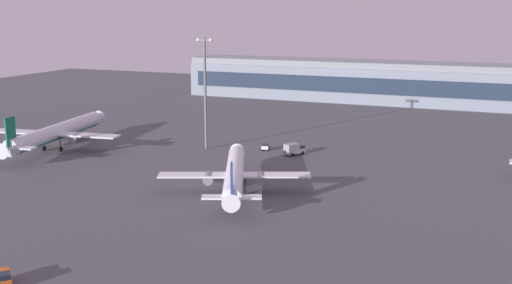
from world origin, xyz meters
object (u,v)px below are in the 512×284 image
object	(u,v)px
catering_truck	(294,149)
baggage_tractor	(3,278)
apron_light_west	(205,87)
airplane_mid_apron	(56,133)
pushback_tug	(265,147)
airplane_near_gate	(235,174)

from	to	relation	value
catering_truck	baggage_tractor	bearing A→B (deg)	-66.98
catering_truck	apron_light_west	size ratio (longest dim) A/B	0.20
airplane_mid_apron	pushback_tug	bearing A→B (deg)	12.42
catering_truck	baggage_tractor	distance (m)	87.73
airplane_mid_apron	airplane_near_gate	bearing A→B (deg)	-24.50
baggage_tractor	apron_light_west	size ratio (longest dim) A/B	0.15
pushback_tug	baggage_tractor	world-z (taller)	baggage_tractor
airplane_near_gate	pushback_tug	distance (m)	38.33
airplane_mid_apron	apron_light_west	world-z (taller)	apron_light_west
catering_truck	pushback_tug	distance (m)	9.01
airplane_mid_apron	catering_truck	xyz separation A→B (m)	(61.34, 17.80, -2.96)
baggage_tractor	apron_light_west	world-z (taller)	apron_light_west
airplane_near_gate	catering_truck	xyz separation A→B (m)	(1.00, 35.48, -2.31)
pushback_tug	baggage_tractor	bearing A→B (deg)	75.38
airplane_near_gate	airplane_mid_apron	bearing A→B (deg)	141.35
baggage_tractor	apron_light_west	xyz separation A→B (m)	(-11.90, 84.75, 15.53)
airplane_mid_apron	catering_truck	distance (m)	63.94
airplane_near_gate	catering_truck	size ratio (longest dim) A/B	6.33
airplane_near_gate	apron_light_west	world-z (taller)	apron_light_west
apron_light_west	baggage_tractor	bearing A→B (deg)	-82.00
airplane_mid_apron	catering_truck	world-z (taller)	airplane_mid_apron
catering_truck	baggage_tractor	xyz separation A→B (m)	(-12.45, -86.84, -0.40)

